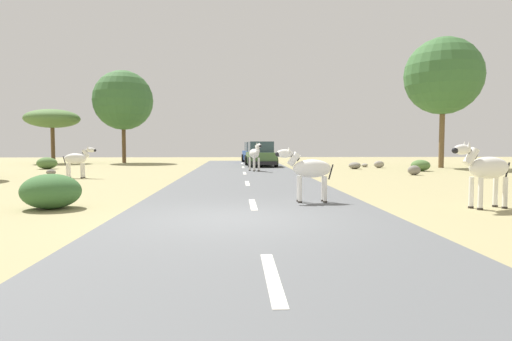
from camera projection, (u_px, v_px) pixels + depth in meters
ground_plane at (236, 220)px, 8.95m from camera, size 90.00×90.00×0.00m
road at (257, 219)px, 8.96m from camera, size 6.00×64.00×0.05m
lane_markings at (259, 227)px, 7.96m from camera, size 0.16×56.00×0.01m
zebra_0 at (255, 154)px, 24.79m from camera, size 0.80×1.71×1.66m
zebra_1 at (77, 159)px, 20.25m from camera, size 1.60×0.47×1.50m
zebra_2 at (486, 169)px, 10.55m from camera, size 1.72×0.72×1.65m
zebra_3 at (309, 169)px, 11.38m from camera, size 1.56×0.41×1.47m
car_0 at (255, 153)px, 36.58m from camera, size 2.28×4.46×1.74m
car_1 at (261, 155)px, 30.44m from camera, size 2.20×4.43×1.74m
tree_0 at (52, 119)px, 35.93m from camera, size 4.42×4.42×4.52m
tree_1 at (123, 100)px, 36.81m from camera, size 5.06×5.06×7.89m
tree_3 at (443, 76)px, 28.92m from camera, size 5.14×5.14×8.75m
bush_0 at (421, 165)px, 25.56m from camera, size 1.12×1.01×0.67m
bush_1 at (47, 163)px, 27.77m from camera, size 1.27×1.14×0.76m
bush_2 at (51, 191)px, 10.57m from camera, size 1.43×1.29×0.86m
rock_0 at (414, 170)px, 22.27m from camera, size 0.66×0.48×0.50m
rock_1 at (51, 172)px, 22.35m from camera, size 0.48×0.41×0.29m
rock_2 at (379, 164)px, 29.13m from camera, size 0.69×0.49×0.48m
rock_3 at (355, 166)px, 27.91m from camera, size 0.78×0.75×0.44m
rock_4 at (365, 165)px, 30.23m from camera, size 0.45×0.46×0.26m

